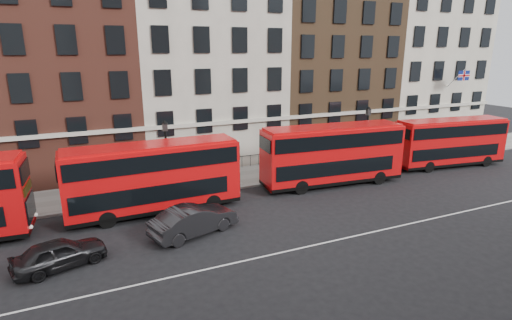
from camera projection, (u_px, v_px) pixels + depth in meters
name	position (u px, v px, depth m)	size (l,w,h in m)	color
ground	(298.00, 230.00, 23.22)	(120.00, 120.00, 0.00)	black
pavement	(234.00, 177.00, 32.45)	(80.00, 5.00, 0.15)	gray
kerb	(246.00, 187.00, 30.24)	(80.00, 0.30, 0.16)	gray
road_centre_line	(316.00, 245.00, 21.46)	(70.00, 0.12, 0.01)	white
building_terrace	(200.00, 48.00, 36.09)	(64.00, 11.95, 22.00)	#B4AE9B
bus_b	(153.00, 176.00, 25.10)	(10.83, 2.89, 4.52)	red
bus_c	(332.00, 154.00, 30.31)	(11.18, 3.51, 4.62)	red
bus_d	(450.00, 141.00, 35.19)	(10.35, 3.66, 4.26)	red
car_rear	(60.00, 253.00, 19.08)	(1.71, 4.24, 1.45)	black
car_front	(194.00, 220.00, 22.52)	(1.77, 5.09, 1.68)	#242326
lamp_post_left	(166.00, 154.00, 27.85)	(0.44, 0.44, 5.33)	black
lamp_post_right	(367.00, 134.00, 34.32)	(0.44, 0.44, 5.33)	black
traffic_light	(481.00, 129.00, 39.92)	(0.25, 0.45, 3.27)	black
iron_railings	(225.00, 164.00, 34.23)	(6.60, 0.06, 1.00)	black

